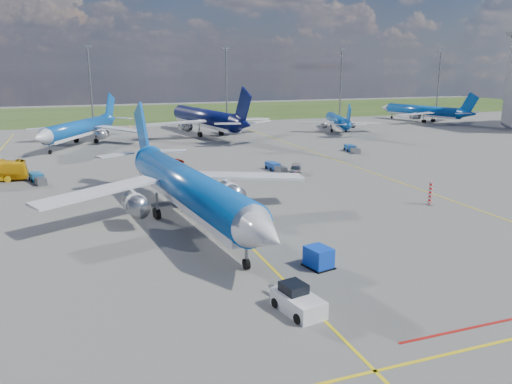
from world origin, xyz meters
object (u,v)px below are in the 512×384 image
object	(u,v)px
bg_jet_ne	(337,131)
baggage_tug_w	(275,167)
bg_jet_ene	(422,122)
bg_jet_n	(206,135)
pushback_tug	(297,301)
service_car_c	(296,170)
warning_post	(430,193)
bg_jet_nnw	(81,144)
service_car_b	(172,161)
uld_container	(319,257)
baggage_tug_e	(352,149)
baggage_tug_c	(38,179)
main_airliner	(189,222)

from	to	relation	value
bg_jet_ne	baggage_tug_w	world-z (taller)	bg_jet_ne
bg_jet_ene	bg_jet_n	bearing A→B (deg)	-9.06
pushback_tug	service_car_c	size ratio (longest dim) A/B	1.32
warning_post	bg_jet_nnw	size ratio (longest dim) A/B	0.08
warning_post	service_car_b	distance (m)	45.10
baggage_tug_w	service_car_b	bearing A→B (deg)	138.73
bg_jet_n	pushback_tug	bearing A→B (deg)	69.80
bg_jet_nnw	bg_jet_ene	world-z (taller)	bg_jet_nnw
bg_jet_ne	uld_container	distance (m)	95.33
warning_post	bg_jet_ne	world-z (taller)	bg_jet_ne
warning_post	bg_jet_ne	bearing A→B (deg)	70.03
bg_jet_nnw	bg_jet_n	xyz separation A→B (m)	(30.06, 6.24, 0.00)
baggage_tug_e	warning_post	bearing A→B (deg)	-98.49
baggage_tug_c	baggage_tug_w	bearing A→B (deg)	-21.21
bg_jet_n	main_airliner	world-z (taller)	bg_jet_n
bg_jet_ne	baggage_tug_w	size ratio (longest dim) A/B	5.52
bg_jet_ne	bg_jet_ene	bearing A→B (deg)	-144.18
bg_jet_nnw	uld_container	world-z (taller)	bg_jet_nnw
pushback_tug	service_car_b	size ratio (longest dim) A/B	1.31
bg_jet_nnw	baggage_tug_c	distance (m)	38.09
baggage_tug_c	bg_jet_nnw	bearing A→B (deg)	64.91
service_car_b	baggage_tug_c	bearing A→B (deg)	100.80
bg_jet_ene	uld_container	bearing A→B (deg)	33.42
service_car_b	baggage_tug_e	distance (m)	36.95
pushback_tug	baggage_tug_c	size ratio (longest dim) A/B	1.02
bg_jet_ene	uld_container	xyz separation A→B (m)	(-83.98, -94.57, 0.89)
bg_jet_ene	warning_post	bearing A→B (deg)	37.77
bg_jet_n	uld_container	size ratio (longest dim) A/B	21.08
bg_jet_n	service_car_c	xyz separation A→B (m)	(2.02, -50.97, 0.64)
bg_jet_ne	bg_jet_n	bearing A→B (deg)	10.72
warning_post	main_airliner	distance (m)	30.10
warning_post	bg_jet_ne	distance (m)	73.91
warning_post	bg_jet_n	size ratio (longest dim) A/B	0.06
pushback_tug	service_car_c	bearing A→B (deg)	54.34
warning_post	bg_jet_n	distance (m)	74.56
bg_jet_ne	baggage_tug_w	bearing A→B (deg)	68.57
pushback_tug	baggage_tug_e	world-z (taller)	pushback_tug
service_car_c	baggage_tug_c	size ratio (longest dim) A/B	0.78
bg_jet_ne	service_car_c	world-z (taller)	bg_jet_ne
bg_jet_ne	bg_jet_ene	xyz separation A→B (m)	(36.59, 11.86, 0.00)
bg_jet_n	uld_container	world-z (taller)	bg_jet_n
warning_post	main_airliner	world-z (taller)	main_airliner
uld_container	bg_jet_n	bearing A→B (deg)	69.21
pushback_tug	service_car_b	bearing A→B (deg)	76.78
main_airliner	baggage_tug_e	size ratio (longest dim) A/B	7.95
warning_post	bg_jet_ene	size ratio (longest dim) A/B	0.08
bg_jet_nnw	baggage_tug_c	xyz separation A→B (m)	(-6.74, -37.49, 0.58)
bg_jet_ene	baggage_tug_c	distance (m)	120.08
bg_jet_ne	uld_container	xyz separation A→B (m)	(-47.39, -82.71, 0.89)
main_airliner	baggage_tug_e	world-z (taller)	main_airliner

